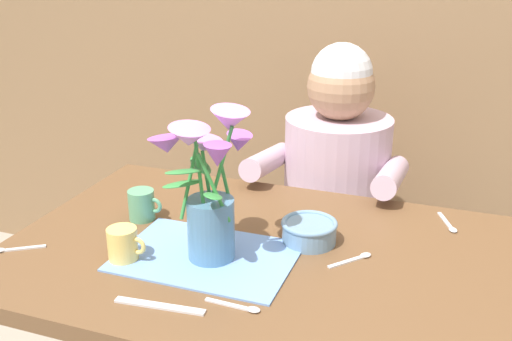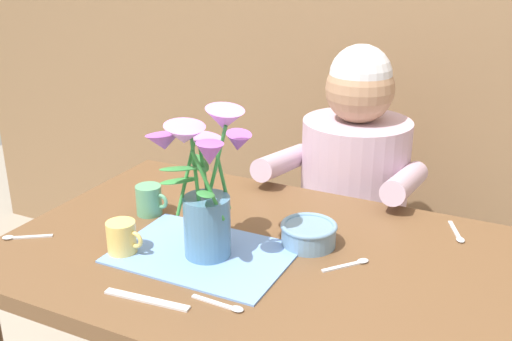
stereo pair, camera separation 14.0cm
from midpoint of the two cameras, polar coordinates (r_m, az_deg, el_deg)
dining_table at (r=1.47m, az=2.86°, el=-10.99°), size 1.20×0.80×0.74m
seated_person at (r=2.01m, az=11.02°, el=-4.65°), size 0.45×0.47×1.14m
striped_placemat at (r=1.40m, az=-2.17°, el=-7.97°), size 0.40×0.28×0.00m
flower_vase at (r=1.32m, az=-1.91°, el=-1.58°), size 0.25×0.24×0.36m
ceramic_bowl at (r=1.44m, az=7.81°, el=-6.00°), size 0.14×0.14×0.06m
dinner_knife at (r=1.25m, az=-7.15°, el=-12.18°), size 0.19×0.04×0.00m
ceramic_mug at (r=1.60m, az=-7.64°, el=-2.85°), size 0.09×0.07×0.08m
coffee_cup at (r=1.41m, az=-9.84°, el=-6.41°), size 0.09×0.07×0.08m
spoon_0 at (r=1.39m, az=12.10°, el=-8.71°), size 0.09×0.10×0.01m
spoon_1 at (r=1.59m, az=21.06°, el=-5.81°), size 0.06×0.12×0.01m
spoon_2 at (r=1.56m, az=-19.22°, el=-6.06°), size 0.11×0.08×0.01m
spoon_3 at (r=1.22m, az=0.46°, el=-12.83°), size 0.12×0.02×0.01m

